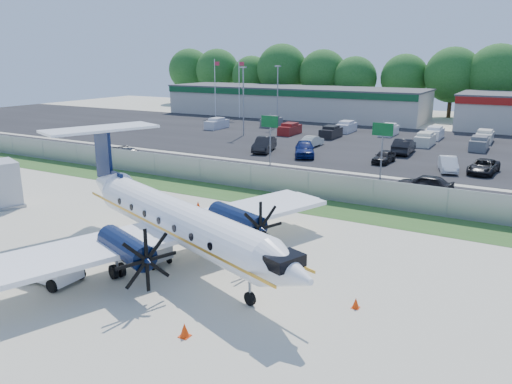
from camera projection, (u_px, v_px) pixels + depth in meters
The scene contains 29 objects.
ground at pixel (200, 260), 26.13m from camera, with size 170.00×170.00×0.00m, color beige.
grass_verge at pixel (297, 204), 36.22m from camera, with size 170.00×4.00×0.02m, color #2D561E.
access_road at pixel (332, 183), 42.10m from camera, with size 170.00×8.00×0.02m, color black.
parking_lot at pixel (395, 146), 59.75m from camera, with size 170.00×32.00×0.02m, color black.
perimeter_fence at pixel (308, 184), 37.64m from camera, with size 120.00×0.06×1.99m.
building_west at pixel (293, 102), 88.93m from camera, with size 46.40×12.40×5.24m.
sign_left at pixel (270, 129), 48.24m from camera, with size 1.80×0.26×5.00m.
sign_mid at pixel (382, 137), 43.02m from camera, with size 1.80×0.26×5.00m.
flagpole_west at pixel (215, 84), 87.93m from camera, with size 1.06×0.12×10.00m.
flagpole_east at pixel (240, 85), 85.56m from camera, with size 1.06×0.12×10.00m.
light_pole_nw at pixel (243, 97), 66.19m from camera, with size 0.90×0.35×9.09m.
light_pole_sw at pixel (278, 92), 74.60m from camera, with size 0.90×0.35×9.09m.
tree_line at pixel (444, 117), 88.33m from camera, with size 112.00×6.00×14.00m, color #1B5218, non-canonical shape.
aircraft at pixel (174, 219), 25.37m from camera, with size 19.81×19.27×6.10m.
pushback_tug at pixel (54, 269), 23.47m from camera, with size 2.55×1.82×1.37m.
baggage_cart_near at pixel (152, 255), 25.65m from camera, with size 2.13×1.50×1.03m.
cone_nose at pixel (356, 303), 21.12m from camera, with size 0.33×0.33×0.47m.
cone_port_wing at pixel (185, 330), 18.94m from camera, with size 0.40×0.40×0.57m.
cone_starboard_wing at pixel (198, 205), 35.15m from camera, with size 0.35×0.35×0.49m.
road_car_west at pixel (132, 163), 50.27m from camera, with size 1.97×4.84×1.41m, color black.
road_car_mid at pixel (424, 193), 39.17m from camera, with size 1.73×4.30×1.46m, color black.
parked_car_a at pixel (264, 152), 56.12m from camera, with size 1.76×5.04×1.66m, color black.
parked_car_b at pixel (304, 156), 53.42m from camera, with size 2.02×5.03×1.71m, color navy.
parked_car_c at pixel (384, 163), 50.15m from camera, with size 1.53×3.80×1.29m, color black.
parked_car_d at pixel (447, 171), 46.48m from camera, with size 1.46×4.20×1.38m, color silver.
parked_car_e at pixel (483, 173), 45.63m from camera, with size 2.15×4.67×1.30m, color black.
parked_car_f at pixel (312, 146), 59.44m from camera, with size 1.38×3.95×1.30m, color beige.
parked_car_g at pixel (403, 154), 54.94m from camera, with size 1.79×5.14×1.69m, color black.
far_parking_rows at pixel (405, 140), 63.95m from camera, with size 56.00×10.00×1.60m, color gray, non-canonical shape.
Camera 1 is at (14.51, -19.70, 10.30)m, focal length 35.00 mm.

